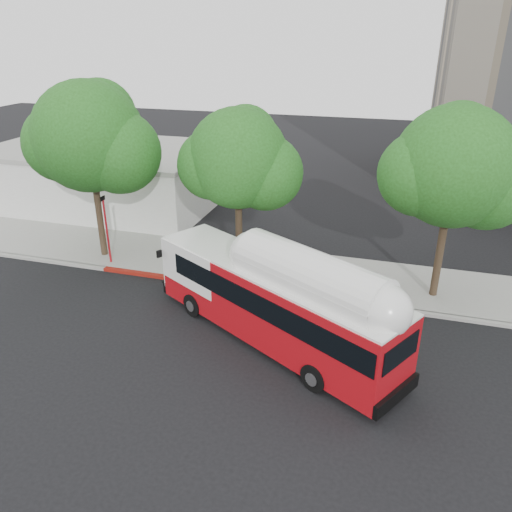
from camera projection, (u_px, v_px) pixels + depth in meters
The scene contains 10 objects.
ground at pixel (218, 331), 21.64m from camera, with size 120.00×120.00×0.00m, color black.
sidewalk at pixel (260, 267), 27.28m from camera, with size 60.00×5.00×0.15m, color gray.
curb_strip at pixel (245, 288), 25.01m from camera, with size 60.00×0.30×0.15m, color gray.
red_curb_segment at pixel (190, 281), 25.78m from camera, with size 10.00×0.32×0.16m, color maroon.
street_tree_left at pixel (98, 142), 25.96m from camera, with size 6.67×5.80×9.74m.
street_tree_mid at pixel (246, 163), 24.64m from camera, with size 5.75×5.00×8.62m.
street_tree_right at pixel (464, 172), 21.74m from camera, with size 6.21×5.40×9.18m.
low_commercial_bldg at pixel (105, 176), 36.58m from camera, with size 16.20×10.20×4.25m.
transit_bus at pixel (273, 304), 20.25m from camera, with size 12.07×8.21×3.75m.
signal_pole at pixel (107, 230), 26.93m from camera, with size 0.11×0.37×3.95m.
Camera 1 is at (6.76, -17.15, 11.90)m, focal length 35.00 mm.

